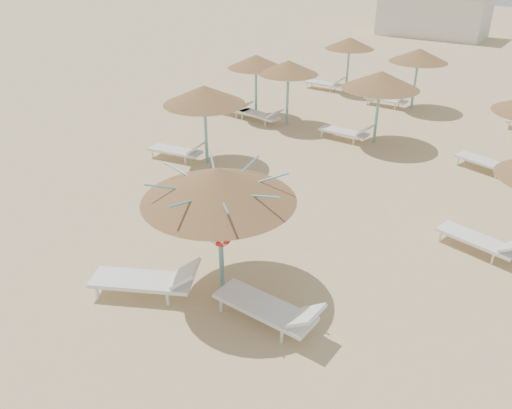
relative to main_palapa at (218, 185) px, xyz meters
The scene contains 6 objects.
ground 2.54m from the main_palapa, 123.78° to the left, with size 120.00×120.00×0.00m, color tan.
main_palapa is the anchor object (origin of this frame).
lounger_main_a 2.62m from the main_palapa, 132.44° to the right, with size 2.41×1.69×0.85m.
lounger_main_b 2.68m from the main_palapa, 16.89° to the right, with size 2.33×0.78×0.84m.
palapa_field 11.18m from the main_palapa, 80.69° to the left, with size 19.14×13.78×2.71m.
service_hut 35.95m from the main_palapa, 100.03° to the left, with size 8.40×4.40×3.25m.
Camera 1 is at (5.99, -7.43, 6.85)m, focal length 35.00 mm.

